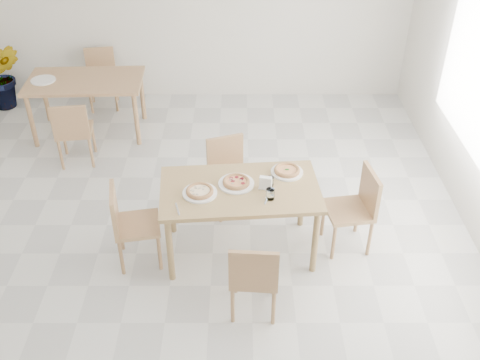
{
  "coord_description": "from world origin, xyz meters",
  "views": [
    {
      "loc": [
        0.64,
        -4.1,
        3.75
      ],
      "look_at": [
        0.65,
        0.06,
        0.84
      ],
      "focal_mm": 42.0,
      "sensor_mm": 36.0,
      "label": 1
    }
  ],
  "objects_px": {
    "plate_mushroom": "(200,193)",
    "pizza_mushroom": "(200,191)",
    "chair_back_n": "(101,74)",
    "pizza_pepperoni": "(236,182)",
    "plate_empty": "(43,80)",
    "potted_plant": "(3,76)",
    "second_table": "(85,86)",
    "chair_west": "(128,221)",
    "plate_margherita": "(287,172)",
    "chair_east": "(357,204)",
    "chair_north": "(228,169)",
    "pizza_margherita": "(287,170)",
    "tumbler_b": "(270,181)",
    "plate_pepperoni": "(236,184)",
    "chair_back_s": "(73,129)",
    "napkin_holder": "(266,184)",
    "main_table": "(240,196)",
    "tumbler_a": "(270,194)",
    "chair_south": "(254,275)"
  },
  "relations": [
    {
      "from": "plate_mushroom",
      "to": "pizza_mushroom",
      "type": "bearing_deg",
      "value": 180.0
    },
    {
      "from": "chair_back_n",
      "to": "pizza_pepperoni",
      "type": "bearing_deg",
      "value": -68.16
    },
    {
      "from": "plate_empty",
      "to": "potted_plant",
      "type": "bearing_deg",
      "value": 137.58
    },
    {
      "from": "second_table",
      "to": "chair_west",
      "type": "bearing_deg",
      "value": -71.72
    },
    {
      "from": "second_table",
      "to": "plate_margherita",
      "type": "bearing_deg",
      "value": -43.16
    },
    {
      "from": "second_table",
      "to": "chair_back_n",
      "type": "distance_m",
      "value": 0.82
    },
    {
      "from": "chair_east",
      "to": "chair_north",
      "type": "bearing_deg",
      "value": -126.6
    },
    {
      "from": "chair_west",
      "to": "potted_plant",
      "type": "xyz_separation_m",
      "value": [
        -2.26,
        3.2,
        -0.01
      ]
    },
    {
      "from": "pizza_margherita",
      "to": "tumbler_b",
      "type": "xyz_separation_m",
      "value": [
        -0.17,
        -0.2,
        0.01
      ]
    },
    {
      "from": "plate_margherita",
      "to": "pizza_pepperoni",
      "type": "bearing_deg",
      "value": -158.33
    },
    {
      "from": "chair_north",
      "to": "plate_pepperoni",
      "type": "xyz_separation_m",
      "value": [
        0.09,
        -0.68,
        0.29
      ]
    },
    {
      "from": "plate_margherita",
      "to": "pizza_margherita",
      "type": "height_order",
      "value": "pizza_margherita"
    },
    {
      "from": "chair_east",
      "to": "plate_pepperoni",
      "type": "relative_size",
      "value": 2.56
    },
    {
      "from": "second_table",
      "to": "chair_back_s",
      "type": "height_order",
      "value": "chair_back_s"
    },
    {
      "from": "chair_west",
      "to": "chair_north",
      "type": "bearing_deg",
      "value": -56.64
    },
    {
      "from": "pizza_pepperoni",
      "to": "napkin_holder",
      "type": "bearing_deg",
      "value": -16.38
    },
    {
      "from": "chair_west",
      "to": "tumbler_b",
      "type": "xyz_separation_m",
      "value": [
        1.31,
        0.19,
        0.31
      ]
    },
    {
      "from": "pizza_pepperoni",
      "to": "main_table",
      "type": "bearing_deg",
      "value": -58.54
    },
    {
      "from": "pizza_mushroom",
      "to": "plate_empty",
      "type": "relative_size",
      "value": 0.91
    },
    {
      "from": "tumbler_a",
      "to": "chair_back_n",
      "type": "height_order",
      "value": "tumbler_a"
    },
    {
      "from": "pizza_pepperoni",
      "to": "second_table",
      "type": "bearing_deg",
      "value": 130.14
    },
    {
      "from": "chair_north",
      "to": "second_table",
      "type": "height_order",
      "value": "chair_north"
    },
    {
      "from": "chair_north",
      "to": "tumbler_b",
      "type": "height_order",
      "value": "tumbler_b"
    },
    {
      "from": "chair_east",
      "to": "tumbler_a",
      "type": "xyz_separation_m",
      "value": [
        -0.85,
        -0.25,
        0.31
      ]
    },
    {
      "from": "pizza_mushroom",
      "to": "potted_plant",
      "type": "relative_size",
      "value": 0.3
    },
    {
      "from": "chair_south",
      "to": "chair_east",
      "type": "distance_m",
      "value": 1.36
    },
    {
      "from": "main_table",
      "to": "pizza_mushroom",
      "type": "distance_m",
      "value": 0.39
    },
    {
      "from": "pizza_mushroom",
      "to": "pizza_pepperoni",
      "type": "distance_m",
      "value": 0.36
    },
    {
      "from": "second_table",
      "to": "potted_plant",
      "type": "bearing_deg",
      "value": 149.34
    },
    {
      "from": "chair_south",
      "to": "potted_plant",
      "type": "relative_size",
      "value": 0.86
    },
    {
      "from": "main_table",
      "to": "chair_east",
      "type": "distance_m",
      "value": 1.14
    },
    {
      "from": "chair_back_n",
      "to": "plate_pepperoni",
      "type": "bearing_deg",
      "value": -68.16
    },
    {
      "from": "chair_south",
      "to": "plate_mushroom",
      "type": "xyz_separation_m",
      "value": [
        -0.48,
        0.74,
        0.29
      ]
    },
    {
      "from": "tumbler_a",
      "to": "tumbler_b",
      "type": "distance_m",
      "value": 0.21
    },
    {
      "from": "chair_east",
      "to": "pizza_mushroom",
      "type": "relative_size",
      "value": 3.06
    },
    {
      "from": "main_table",
      "to": "tumbler_a",
      "type": "relative_size",
      "value": 14.93
    },
    {
      "from": "chair_east",
      "to": "tumbler_a",
      "type": "distance_m",
      "value": 0.94
    },
    {
      "from": "chair_west",
      "to": "main_table",
      "type": "bearing_deg",
      "value": -92.71
    },
    {
      "from": "tumbler_b",
      "to": "plate_mushroom",
      "type": "bearing_deg",
      "value": -167.91
    },
    {
      "from": "chair_back_s",
      "to": "plate_margherita",
      "type": "bearing_deg",
      "value": 143.55
    },
    {
      "from": "tumbler_b",
      "to": "tumbler_a",
      "type": "bearing_deg",
      "value": -93.07
    },
    {
      "from": "chair_west",
      "to": "plate_margherita",
      "type": "relative_size",
      "value": 2.72
    },
    {
      "from": "plate_mushroom",
      "to": "napkin_holder",
      "type": "xyz_separation_m",
      "value": [
        0.59,
        0.07,
        0.06
      ]
    },
    {
      "from": "chair_south",
      "to": "pizza_pepperoni",
      "type": "distance_m",
      "value": 0.95
    },
    {
      "from": "plate_margherita",
      "to": "tumbler_b",
      "type": "bearing_deg",
      "value": -130.14
    },
    {
      "from": "tumbler_a",
      "to": "chair_back_n",
      "type": "relative_size",
      "value": 0.13
    },
    {
      "from": "chair_west",
      "to": "napkin_holder",
      "type": "bearing_deg",
      "value": -95.08
    },
    {
      "from": "tumbler_b",
      "to": "plate_empty",
      "type": "xyz_separation_m",
      "value": [
        -2.74,
        2.25,
        -0.03
      ]
    },
    {
      "from": "plate_empty",
      "to": "potted_plant",
      "type": "relative_size",
      "value": 0.33
    },
    {
      "from": "chair_north",
      "to": "pizza_pepperoni",
      "type": "height_order",
      "value": "chair_north"
    }
  ]
}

